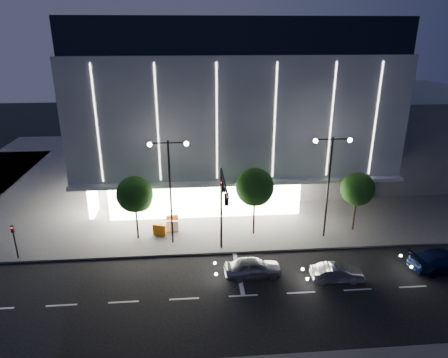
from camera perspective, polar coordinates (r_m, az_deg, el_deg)
ground at (r=29.27m, az=-1.64°, el=-14.77°), size 160.00×160.00×0.00m
sidewalk_museum at (r=51.13m, az=2.41°, el=1.21°), size 70.00×40.00×0.15m
museum at (r=47.01m, az=0.35°, el=11.11°), size 30.00×25.80×18.00m
annex_building at (r=56.35m, az=24.34°, el=6.43°), size 16.00×20.00×10.00m
traffic_mast at (r=29.78m, az=-0.18°, el=-3.01°), size 0.33×5.89×7.07m
street_lamp_west at (r=31.87m, az=-7.76°, el=0.21°), size 3.16×0.36×9.00m
street_lamp_east at (r=33.74m, az=14.86°, el=0.84°), size 3.16×0.36×9.00m
ped_signal_far at (r=34.94m, az=-27.76°, el=-7.52°), size 0.22×0.24×3.00m
tree_left at (r=33.81m, az=-12.57°, el=-2.41°), size 3.02×3.02×5.72m
tree_mid at (r=33.77m, az=4.44°, el=-1.44°), size 3.25×3.25×6.15m
tree_right at (r=36.43m, az=18.54°, el=-1.58°), size 2.91×2.91×5.51m
car_lead at (r=29.78m, az=4.17°, el=-12.48°), size 4.26×1.83×1.43m
car_second at (r=30.39m, az=15.84°, el=-12.79°), size 3.78×1.48×1.22m
car_third at (r=34.61m, az=28.89°, el=-10.10°), size 5.52×2.72×1.54m
barrier_a at (r=36.84m, az=-7.41°, el=-5.89°), size 1.13×0.50×1.00m
barrier_b at (r=35.82m, az=-7.39°, el=-6.69°), size 1.11×0.28×1.00m
barrier_c at (r=35.31m, az=-9.23°, el=-7.22°), size 1.13×0.55×1.00m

